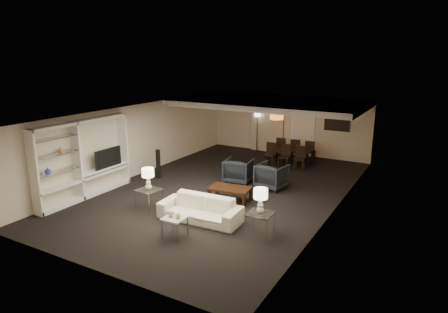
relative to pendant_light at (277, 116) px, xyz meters
name	(u,v)px	position (x,y,z in m)	size (l,w,h in m)	color
floor	(224,190)	(-0.30, -3.50, -1.92)	(11.00, 11.00, 0.00)	black
ceiling	(224,112)	(-0.30, -3.50, 0.58)	(7.00, 11.00, 0.02)	silver
wall_back	(288,125)	(-0.30, 2.00, -0.67)	(7.00, 0.02, 2.50)	beige
wall_front	(85,211)	(-0.30, -9.00, -0.67)	(7.00, 0.02, 2.50)	beige
wall_left	(138,140)	(-3.80, -3.50, -0.67)	(0.02, 11.00, 2.50)	beige
wall_right	(337,167)	(3.20, -3.50, -0.67)	(0.02, 11.00, 2.50)	beige
ceiling_soffit	(270,103)	(-0.30, 0.00, 0.48)	(7.00, 4.00, 0.20)	silver
curtains	(267,124)	(-1.20, 1.92, -0.72)	(1.50, 0.12, 2.40)	beige
door	(303,131)	(0.40, 1.97, -0.87)	(0.90, 0.05, 2.10)	silver
painting	(337,122)	(1.80, 1.96, -0.37)	(0.95, 0.04, 0.65)	#142D38
media_unit	(84,159)	(-3.61, -6.10, -0.74)	(0.38, 3.40, 2.35)	white
pendant_light	(277,116)	(0.00, 0.00, 0.00)	(0.52, 0.52, 0.24)	#D8591E
sofa	(200,209)	(0.34, -5.88, -1.60)	(2.17, 0.85, 0.63)	beige
coffee_table	(230,194)	(0.34, -4.28, -1.71)	(1.19, 0.69, 0.43)	black
armchair_left	(239,171)	(-0.26, -2.58, -1.52)	(0.86, 0.89, 0.81)	black
armchair_right	(272,176)	(0.94, -2.58, -1.52)	(0.86, 0.89, 0.81)	black
side_table_left	(149,199)	(-1.36, -5.88, -1.64)	(0.59, 0.59, 0.56)	white
side_table_right	(260,224)	(2.04, -5.88, -1.64)	(0.59, 0.59, 0.56)	silver
table_lamp_left	(148,179)	(-1.36, -5.88, -1.06)	(0.34, 0.34, 0.61)	#F3EBCD
table_lamp_right	(260,201)	(2.04, -5.88, -1.06)	(0.34, 0.34, 0.61)	beige
marble_table	(175,227)	(0.34, -6.98, -1.67)	(0.50, 0.50, 0.50)	silver
gold_gourd_a	(171,213)	(0.24, -6.98, -1.34)	(0.16, 0.16, 0.16)	tan
gold_gourd_b	(178,216)	(0.44, -6.98, -1.35)	(0.14, 0.14, 0.14)	#D7C471
television	(106,157)	(-3.58, -5.26, -0.87)	(0.14, 1.04, 0.60)	black
vase_blue	(48,171)	(-3.61, -7.34, -0.77)	(0.18, 0.18, 0.19)	#2833AF
vase_amber	(61,149)	(-3.61, -6.86, -0.28)	(0.16, 0.16, 0.16)	#B78D3D
floor_speaker	(158,164)	(-2.89, -3.55, -1.41)	(0.11, 0.11, 1.02)	black
dining_table	(290,156)	(0.43, 0.49, -1.62)	(1.68, 0.94, 0.59)	black
chair_nl	(270,154)	(-0.17, -0.16, -1.48)	(0.41, 0.41, 0.88)	black
chair_nm	(284,156)	(0.43, -0.16, -1.48)	(0.41, 0.41, 0.88)	black
chair_nr	(300,158)	(1.03, -0.16, -1.48)	(0.41, 0.41, 0.88)	black
chair_fl	(282,148)	(-0.17, 1.14, -1.48)	(0.41, 0.41, 0.88)	black
chair_fm	(296,149)	(0.43, 1.14, -1.48)	(0.41, 0.41, 0.88)	black
chair_fr	(310,151)	(1.03, 1.14, -1.48)	(0.41, 0.41, 0.88)	black
floor_lamp	(257,131)	(-1.59, 1.70, -1.03)	(0.26, 0.26, 1.78)	black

